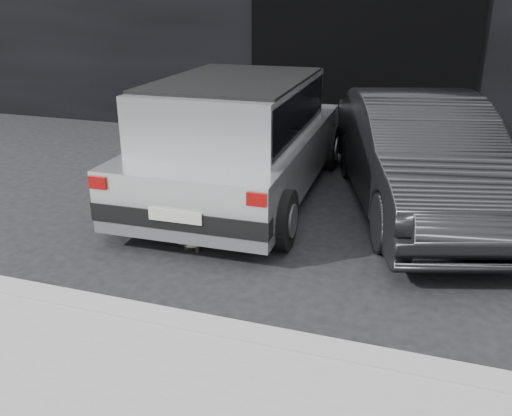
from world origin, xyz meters
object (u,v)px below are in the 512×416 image
(silver_hatchback, at_px, (239,133))
(cat_white, at_px, (176,206))
(second_car, at_px, (420,155))
(cat_siamese, at_px, (198,235))

(silver_hatchback, relative_size, cat_white, 5.69)
(second_car, distance_m, cat_white, 3.08)
(cat_siamese, bearing_deg, silver_hatchback, -74.87)
(silver_hatchback, height_order, cat_siamese, silver_hatchback)
(cat_white, bearing_deg, second_car, 120.01)
(second_car, bearing_deg, cat_siamese, -156.33)
(second_car, relative_size, cat_siamese, 5.13)
(second_car, bearing_deg, cat_white, -172.22)
(cat_siamese, height_order, cat_white, cat_white)
(silver_hatchback, bearing_deg, cat_siamese, -87.65)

